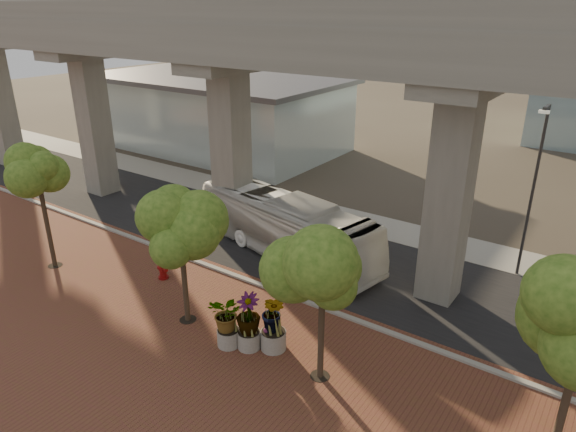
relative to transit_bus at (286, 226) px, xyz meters
The scene contains 17 objects.
ground 2.96m from the transit_bus, 36.25° to the right, with size 160.00×160.00×0.00m, color #3A332A.
brick_plaza 9.82m from the transit_bus, 77.97° to the right, with size 70.00×13.00×0.06m, color brown.
asphalt_road 2.61m from the transit_bus, 14.40° to the left, with size 90.00×8.00×0.04m, color black.
curb_strip 4.30m from the transit_bus, 59.87° to the right, with size 70.00×0.25×0.16m, color gray.
far_sidewalk 6.54m from the transit_bus, 71.45° to the left, with size 90.00×3.00×0.06m, color gray.
transit_viaduct 6.07m from the transit_bus, 14.40° to the left, with size 72.00×5.60×12.40m.
station_pavilion 23.17m from the transit_bus, 141.08° to the left, with size 23.00×13.00×6.30m.
transit_bus is the anchor object (origin of this frame).
fire_hydrant 6.51m from the transit_bus, 119.87° to the right, with size 0.53×0.48×1.07m.
planter_front 8.20m from the transit_bus, 70.11° to the right, with size 1.94×1.94×2.13m.
planter_right 8.16m from the transit_bus, 64.45° to the right, with size 2.16×2.16×2.31m.
planter_left 8.13m from the transit_bus, 57.90° to the right, with size 2.16×2.16×2.38m.
street_tree_far_west 12.15m from the transit_bus, 137.82° to the right, with size 3.38×3.38×6.49m.
street_tree_near_west 7.83m from the transit_bus, 87.94° to the right, with size 3.58×3.58×5.72m.
street_tree_near_east 10.21m from the transit_bus, 47.53° to the right, with size 3.75×3.75×6.18m.
streetlamp_west 12.48m from the transit_bus, 150.54° to the left, with size 0.43×1.24×8.59m.
streetlamp_east 11.90m from the transit_bus, 23.29° to the left, with size 0.41×1.19×8.23m.
Camera 1 is at (12.03, -18.29, 12.22)m, focal length 32.00 mm.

